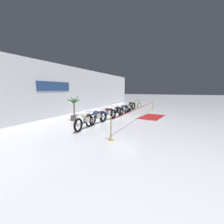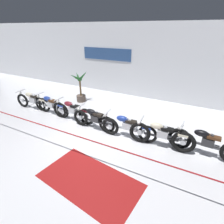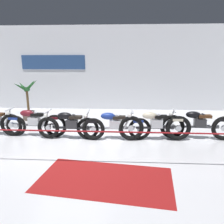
{
  "view_description": "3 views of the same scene",
  "coord_description": "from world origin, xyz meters",
  "px_view_note": "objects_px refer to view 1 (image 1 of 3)",
  "views": [
    {
      "loc": [
        -10.79,
        -4.01,
        2.16
      ],
      "look_at": [
        -0.48,
        0.74,
        0.46
      ],
      "focal_mm": 24.0,
      "sensor_mm": 36.0,
      "label": 1
    },
    {
      "loc": [
        3.49,
        -4.86,
        3.89
      ],
      "look_at": [
        0.5,
        0.96,
        0.71
      ],
      "focal_mm": 28.0,
      "sensor_mm": 36.0,
      "label": 2
    },
    {
      "loc": [
        1.68,
        -6.21,
        2.52
      ],
      "look_at": [
        1.25,
        1.27,
        0.73
      ],
      "focal_mm": 35.0,
      "sensor_mm": 36.0,
      "label": 3
    }
  ],
  "objects_px": {
    "motorcycle_cream_0": "(86,120)",
    "motorcycle_maroon_2": "(108,114)",
    "motorcycle_blue_4": "(123,109)",
    "potted_palm_left_of_row": "(74,110)",
    "motorcycle_blue_1": "(97,117)",
    "motorcycle_black_6": "(131,106)",
    "motorcycle_cream_5": "(128,107)",
    "bicycle": "(137,105)",
    "stanchion_far_left": "(135,112)",
    "motorcycle_black_3": "(118,111)",
    "floor_banner": "(152,117)",
    "stanchion_mid_left": "(153,107)"
  },
  "relations": [
    {
      "from": "motorcycle_maroon_2",
      "to": "motorcycle_blue_4",
      "type": "xyz_separation_m",
      "value": [
        2.71,
        -0.14,
        -0.01
      ]
    },
    {
      "from": "motorcycle_cream_0",
      "to": "motorcycle_blue_4",
      "type": "height_order",
      "value": "motorcycle_cream_0"
    },
    {
      "from": "motorcycle_cream_0",
      "to": "motorcycle_maroon_2",
      "type": "distance_m",
      "value": 2.63
    },
    {
      "from": "bicycle",
      "to": "stanchion_far_left",
      "type": "xyz_separation_m",
      "value": [
        -7.42,
        -1.94,
        0.37
      ]
    },
    {
      "from": "bicycle",
      "to": "stanchion_mid_left",
      "type": "bearing_deg",
      "value": -112.59
    },
    {
      "from": "motorcycle_blue_1",
      "to": "stanchion_mid_left",
      "type": "relative_size",
      "value": 2.18
    },
    {
      "from": "motorcycle_cream_0",
      "to": "motorcycle_blue_4",
      "type": "bearing_deg",
      "value": -2.21
    },
    {
      "from": "potted_palm_left_of_row",
      "to": "stanchion_far_left",
      "type": "height_order",
      "value": "potted_palm_left_of_row"
    },
    {
      "from": "motorcycle_black_3",
      "to": "motorcycle_black_6",
      "type": "height_order",
      "value": "motorcycle_black_6"
    },
    {
      "from": "motorcycle_black_3",
      "to": "floor_banner",
      "type": "bearing_deg",
      "value": -61.08
    },
    {
      "from": "motorcycle_black_3",
      "to": "potted_palm_left_of_row",
      "type": "distance_m",
      "value": 3.34
    },
    {
      "from": "motorcycle_black_3",
      "to": "motorcycle_blue_4",
      "type": "xyz_separation_m",
      "value": [
        1.39,
        0.05,
        0.01
      ]
    },
    {
      "from": "motorcycle_black_6",
      "to": "bicycle",
      "type": "relative_size",
      "value": 1.52
    },
    {
      "from": "motorcycle_blue_1",
      "to": "motorcycle_cream_5",
      "type": "xyz_separation_m",
      "value": [
        5.42,
        -0.22,
        0.01
      ]
    },
    {
      "from": "motorcycle_maroon_2",
      "to": "stanchion_mid_left",
      "type": "distance_m",
      "value": 6.93
    },
    {
      "from": "motorcycle_maroon_2",
      "to": "stanchion_far_left",
      "type": "distance_m",
      "value": 2.02
    },
    {
      "from": "stanchion_far_left",
      "to": "motorcycle_black_3",
      "type": "bearing_deg",
      "value": 54.23
    },
    {
      "from": "bicycle",
      "to": "motorcycle_blue_1",
      "type": "bearing_deg",
      "value": 179.13
    },
    {
      "from": "motorcycle_blue_1",
      "to": "motorcycle_black_6",
      "type": "bearing_deg",
      "value": -0.3
    },
    {
      "from": "motorcycle_cream_0",
      "to": "bicycle",
      "type": "bearing_deg",
      "value": -0.7
    },
    {
      "from": "motorcycle_blue_4",
      "to": "motorcycle_cream_0",
      "type": "bearing_deg",
      "value": 177.79
    },
    {
      "from": "motorcycle_cream_5",
      "to": "stanchion_far_left",
      "type": "distance_m",
      "value": 4.42
    },
    {
      "from": "bicycle",
      "to": "stanchion_mid_left",
      "type": "height_order",
      "value": "stanchion_mid_left"
    },
    {
      "from": "motorcycle_black_6",
      "to": "bicycle",
      "type": "bearing_deg",
      "value": -2.81
    },
    {
      "from": "motorcycle_cream_0",
      "to": "motorcycle_maroon_2",
      "type": "xyz_separation_m",
      "value": [
        2.63,
        -0.07,
        0.01
      ]
    },
    {
      "from": "motorcycle_blue_1",
      "to": "motorcycle_black_6",
      "type": "height_order",
      "value": "motorcycle_black_6"
    },
    {
      "from": "motorcycle_cream_5",
      "to": "floor_banner",
      "type": "relative_size",
      "value": 0.81
    },
    {
      "from": "potted_palm_left_of_row",
      "to": "stanchion_far_left",
      "type": "distance_m",
      "value": 4.25
    },
    {
      "from": "motorcycle_cream_0",
      "to": "potted_palm_left_of_row",
      "type": "relative_size",
      "value": 1.26
    },
    {
      "from": "motorcycle_black_6",
      "to": "floor_banner",
      "type": "bearing_deg",
      "value": -136.28
    },
    {
      "from": "motorcycle_maroon_2",
      "to": "bicycle",
      "type": "height_order",
      "value": "motorcycle_maroon_2"
    },
    {
      "from": "stanchion_far_left",
      "to": "motorcycle_maroon_2",
      "type": "bearing_deg",
      "value": 90.65
    },
    {
      "from": "motorcycle_cream_0",
      "to": "motorcycle_blue_1",
      "type": "bearing_deg",
      "value": 0.49
    },
    {
      "from": "motorcycle_black_3",
      "to": "motorcycle_cream_5",
      "type": "height_order",
      "value": "motorcycle_cream_5"
    },
    {
      "from": "motorcycle_maroon_2",
      "to": "floor_banner",
      "type": "bearing_deg",
      "value": -44.5
    },
    {
      "from": "motorcycle_blue_4",
      "to": "stanchion_far_left",
      "type": "xyz_separation_m",
      "value": [
        -2.69,
        -1.86,
        0.27
      ]
    },
    {
      "from": "bicycle",
      "to": "motorcycle_cream_5",
      "type": "bearing_deg",
      "value": -178.48
    },
    {
      "from": "motorcycle_blue_4",
      "to": "motorcycle_black_6",
      "type": "height_order",
      "value": "motorcycle_black_6"
    },
    {
      "from": "motorcycle_maroon_2",
      "to": "motorcycle_blue_4",
      "type": "height_order",
      "value": "motorcycle_maroon_2"
    },
    {
      "from": "motorcycle_black_6",
      "to": "potted_palm_left_of_row",
      "type": "bearing_deg",
      "value": 162.42
    },
    {
      "from": "motorcycle_blue_1",
      "to": "motorcycle_maroon_2",
      "type": "distance_m",
      "value": 1.4
    },
    {
      "from": "motorcycle_black_3",
      "to": "stanchion_far_left",
      "type": "distance_m",
      "value": 2.24
    },
    {
      "from": "motorcycle_cream_0",
      "to": "motorcycle_cream_5",
      "type": "relative_size",
      "value": 0.97
    },
    {
      "from": "motorcycle_black_3",
      "to": "motorcycle_blue_1",
      "type": "bearing_deg",
      "value": 174.31
    },
    {
      "from": "motorcycle_blue_4",
      "to": "potted_palm_left_of_row",
      "type": "relative_size",
      "value": 1.35
    },
    {
      "from": "motorcycle_blue_1",
      "to": "motorcycle_black_3",
      "type": "height_order",
      "value": "motorcycle_black_3"
    },
    {
      "from": "motorcycle_black_3",
      "to": "motorcycle_maroon_2",
      "type": "bearing_deg",
      "value": 171.65
    },
    {
      "from": "motorcycle_maroon_2",
      "to": "potted_palm_left_of_row",
      "type": "bearing_deg",
      "value": 117.09
    },
    {
      "from": "motorcycle_maroon_2",
      "to": "stanchion_mid_left",
      "type": "xyz_separation_m",
      "value": [
        6.63,
        -2.0,
        -0.12
      ]
    },
    {
      "from": "motorcycle_maroon_2",
      "to": "floor_banner",
      "type": "distance_m",
      "value": 3.76
    }
  ]
}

